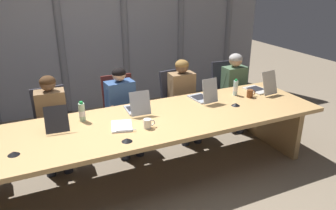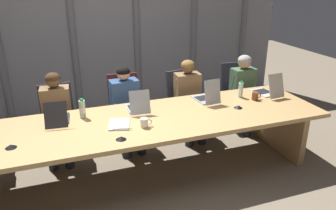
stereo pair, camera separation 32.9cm
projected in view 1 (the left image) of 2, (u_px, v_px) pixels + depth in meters
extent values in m
plane|color=#7F705B|center=(146.00, 176.00, 4.00)|extent=(13.65, 13.65, 0.00)
cube|color=tan|center=(144.00, 123.00, 3.74)|extent=(4.36, 1.15, 0.05)
cube|color=black|center=(144.00, 128.00, 3.76)|extent=(3.70, 0.10, 0.06)
cube|color=tan|center=(273.00, 122.00, 4.63)|extent=(0.08, 0.98, 0.68)
cube|color=#9999A0|center=(89.00, 22.00, 5.52)|extent=(6.82, 0.10, 3.07)
cylinder|color=gray|center=(59.00, 24.00, 5.28)|extent=(0.12, 0.12, 3.01)
cylinder|color=gray|center=(124.00, 20.00, 5.71)|extent=(0.12, 0.12, 3.01)
cylinder|color=gray|center=(181.00, 17.00, 6.14)|extent=(0.12, 0.12, 3.01)
cylinder|color=gray|center=(229.00, 14.00, 6.56)|extent=(0.12, 0.12, 3.01)
cube|color=#2D2D33|center=(57.00, 123.00, 3.65)|extent=(0.27, 0.32, 0.02)
cube|color=black|center=(57.00, 122.00, 3.67)|extent=(0.22, 0.18, 0.00)
cube|color=#2D2D33|center=(56.00, 119.00, 3.42)|extent=(0.25, 0.15, 0.26)
cube|color=black|center=(56.00, 119.00, 3.42)|extent=(0.22, 0.13, 0.23)
cube|color=#A8ADB7|center=(136.00, 109.00, 4.03)|extent=(0.25, 0.31, 0.02)
cube|color=black|center=(135.00, 108.00, 4.04)|extent=(0.21, 0.17, 0.00)
cube|color=#A8ADB7|center=(140.00, 103.00, 3.81)|extent=(0.24, 0.10, 0.28)
cube|color=black|center=(140.00, 103.00, 3.82)|extent=(0.22, 0.08, 0.25)
cube|color=#A8ADB7|center=(201.00, 98.00, 4.38)|extent=(0.25, 0.35, 0.02)
cube|color=black|center=(200.00, 97.00, 4.40)|extent=(0.21, 0.20, 0.00)
cube|color=#A8ADB7|center=(210.00, 91.00, 4.17)|extent=(0.23, 0.09, 0.31)
cube|color=black|center=(210.00, 91.00, 4.17)|extent=(0.20, 0.08, 0.28)
cube|color=beige|center=(257.00, 90.00, 4.70)|extent=(0.28, 0.37, 0.02)
cube|color=black|center=(255.00, 89.00, 4.72)|extent=(0.22, 0.21, 0.00)
cube|color=beige|center=(270.00, 83.00, 4.47)|extent=(0.25, 0.13, 0.31)
cube|color=black|center=(269.00, 83.00, 4.47)|extent=(0.22, 0.11, 0.28)
cube|color=#2D2D38|center=(56.00, 129.00, 4.24)|extent=(0.52, 0.52, 0.08)
cube|color=#2D2D38|center=(49.00, 104.00, 4.32)|extent=(0.44, 0.15, 0.46)
cylinder|color=#262628|center=(58.00, 143.00, 4.32)|extent=(0.05, 0.05, 0.34)
cylinder|color=black|center=(60.00, 156.00, 4.39)|extent=(0.60, 0.60, 0.04)
cube|color=#511E19|center=(122.00, 117.00, 4.59)|extent=(0.50, 0.50, 0.08)
cube|color=#511E19|center=(117.00, 92.00, 4.67)|extent=(0.44, 0.14, 0.51)
cylinder|color=#262628|center=(123.00, 131.00, 4.67)|extent=(0.05, 0.05, 0.34)
cylinder|color=black|center=(124.00, 143.00, 4.74)|extent=(0.60, 0.60, 0.04)
cube|color=#2D2D38|center=(181.00, 107.00, 4.95)|extent=(0.55, 0.55, 0.08)
cube|color=#2D2D38|center=(173.00, 85.00, 5.02)|extent=(0.44, 0.18, 0.48)
cylinder|color=#262628|center=(181.00, 119.00, 5.03)|extent=(0.05, 0.05, 0.34)
cylinder|color=black|center=(181.00, 131.00, 5.10)|extent=(0.60, 0.60, 0.04)
cube|color=#2D2D38|center=(229.00, 98.00, 5.29)|extent=(0.53, 0.53, 0.08)
cube|color=#2D2D38|center=(224.00, 77.00, 5.38)|extent=(0.44, 0.17, 0.51)
cylinder|color=#262628|center=(228.00, 110.00, 5.37)|extent=(0.05, 0.05, 0.34)
cylinder|color=black|center=(228.00, 121.00, 5.44)|extent=(0.60, 0.60, 0.04)
cube|color=olive|center=(51.00, 109.00, 4.11)|extent=(0.37, 0.25, 0.49)
sphere|color=brown|center=(48.00, 83.00, 3.98)|extent=(0.19, 0.19, 0.19)
ellipsoid|color=#472D19|center=(47.00, 81.00, 3.98)|extent=(0.19, 0.19, 0.14)
cylinder|color=olive|center=(63.00, 104.00, 4.14)|extent=(0.08, 0.14, 0.27)
cylinder|color=brown|center=(66.00, 119.00, 4.00)|extent=(0.09, 0.30, 0.06)
cylinder|color=olive|center=(38.00, 107.00, 4.04)|extent=(0.08, 0.14, 0.27)
cylinder|color=brown|center=(40.00, 122.00, 3.90)|extent=(0.09, 0.30, 0.06)
cylinder|color=#262833|center=(63.00, 135.00, 4.07)|extent=(0.16, 0.41, 0.13)
cylinder|color=#262833|center=(67.00, 156.00, 3.99)|extent=(0.11, 0.11, 0.44)
cylinder|color=#262833|center=(46.00, 137.00, 4.01)|extent=(0.16, 0.41, 0.13)
cylinder|color=#262833|center=(49.00, 159.00, 3.93)|extent=(0.11, 0.11, 0.44)
cube|color=#335184|center=(120.00, 99.00, 4.46)|extent=(0.39, 0.24, 0.49)
sphere|color=tan|center=(119.00, 75.00, 4.33)|extent=(0.18, 0.18, 0.18)
ellipsoid|color=black|center=(119.00, 73.00, 4.33)|extent=(0.18, 0.18, 0.14)
cylinder|color=#335184|center=(131.00, 93.00, 4.51)|extent=(0.08, 0.14, 0.27)
cylinder|color=tan|center=(137.00, 106.00, 4.38)|extent=(0.08, 0.30, 0.06)
cylinder|color=#335184|center=(109.00, 97.00, 4.37)|extent=(0.08, 0.14, 0.27)
cylinder|color=tan|center=(115.00, 110.00, 4.24)|extent=(0.08, 0.30, 0.06)
cylinder|color=#262833|center=(134.00, 121.00, 4.44)|extent=(0.16, 0.41, 0.13)
cylinder|color=#262833|center=(140.00, 140.00, 4.38)|extent=(0.11, 0.11, 0.44)
cylinder|color=#262833|center=(120.00, 124.00, 4.36)|extent=(0.16, 0.41, 0.13)
cylinder|color=#262833|center=(126.00, 144.00, 4.29)|extent=(0.11, 0.11, 0.44)
cube|color=olive|center=(182.00, 89.00, 4.83)|extent=(0.37, 0.24, 0.49)
sphere|color=brown|center=(182.00, 66.00, 4.70)|extent=(0.19, 0.19, 0.19)
ellipsoid|color=olive|center=(182.00, 65.00, 4.69)|extent=(0.20, 0.20, 0.15)
cylinder|color=olive|center=(191.00, 84.00, 4.86)|extent=(0.08, 0.14, 0.27)
cylinder|color=brown|center=(197.00, 96.00, 4.72)|extent=(0.08, 0.30, 0.06)
cylinder|color=olive|center=(172.00, 87.00, 4.75)|extent=(0.08, 0.14, 0.27)
cylinder|color=brown|center=(178.00, 99.00, 4.62)|extent=(0.08, 0.30, 0.06)
cylinder|color=#262833|center=(193.00, 110.00, 4.79)|extent=(0.15, 0.41, 0.13)
cylinder|color=#262833|center=(198.00, 128.00, 4.72)|extent=(0.11, 0.11, 0.44)
cylinder|color=#262833|center=(181.00, 112.00, 4.72)|extent=(0.15, 0.41, 0.13)
cylinder|color=#262833|center=(186.00, 131.00, 4.64)|extent=(0.11, 0.11, 0.44)
cube|color=#4C6B4C|center=(234.00, 82.00, 5.19)|extent=(0.36, 0.22, 0.48)
sphere|color=tan|center=(236.00, 60.00, 5.06)|extent=(0.20, 0.20, 0.20)
ellipsoid|color=#B2ADA8|center=(236.00, 58.00, 5.06)|extent=(0.21, 0.21, 0.15)
cylinder|color=#4C6B4C|center=(242.00, 77.00, 5.23)|extent=(0.07, 0.14, 0.27)
cylinder|color=tan|center=(250.00, 88.00, 5.10)|extent=(0.06, 0.30, 0.06)
cylinder|color=#4C6B4C|center=(226.00, 80.00, 5.12)|extent=(0.07, 0.14, 0.27)
cylinder|color=tan|center=(234.00, 91.00, 4.98)|extent=(0.06, 0.30, 0.06)
cylinder|color=#262833|center=(246.00, 101.00, 5.16)|extent=(0.13, 0.40, 0.13)
cylinder|color=#262833|center=(252.00, 117.00, 5.09)|extent=(0.11, 0.11, 0.44)
cylinder|color=#262833|center=(235.00, 103.00, 5.09)|extent=(0.13, 0.40, 0.13)
cylinder|color=#262833|center=(241.00, 119.00, 5.01)|extent=(0.11, 0.11, 0.44)
cylinder|color=#ADD1B2|center=(82.00, 112.00, 3.69)|extent=(0.07, 0.07, 0.21)
cylinder|color=white|center=(82.00, 113.00, 3.70)|extent=(0.07, 0.07, 0.06)
cylinder|color=green|center=(81.00, 103.00, 3.65)|extent=(0.04, 0.04, 0.02)
cylinder|color=silver|center=(235.00, 88.00, 4.49)|extent=(0.06, 0.06, 0.20)
cylinder|color=white|center=(235.00, 89.00, 4.49)|extent=(0.06, 0.06, 0.06)
cylinder|color=green|center=(236.00, 80.00, 4.45)|extent=(0.03, 0.03, 0.02)
cylinder|color=brown|center=(250.00, 94.00, 4.43)|extent=(0.08, 0.08, 0.10)
torus|color=brown|center=(253.00, 93.00, 4.45)|extent=(0.07, 0.01, 0.07)
cylinder|color=white|center=(147.00, 124.00, 3.54)|extent=(0.08, 0.08, 0.10)
torus|color=white|center=(152.00, 123.00, 3.56)|extent=(0.07, 0.01, 0.07)
cone|color=black|center=(236.00, 104.00, 4.15)|extent=(0.11, 0.11, 0.03)
cone|color=black|center=(127.00, 140.00, 3.27)|extent=(0.11, 0.11, 0.03)
cone|color=black|center=(13.00, 153.00, 3.02)|extent=(0.11, 0.11, 0.03)
cube|color=silver|center=(122.00, 126.00, 3.59)|extent=(0.29, 0.35, 0.02)
cylinder|color=silver|center=(126.00, 130.00, 3.46)|extent=(0.20, 0.07, 0.01)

